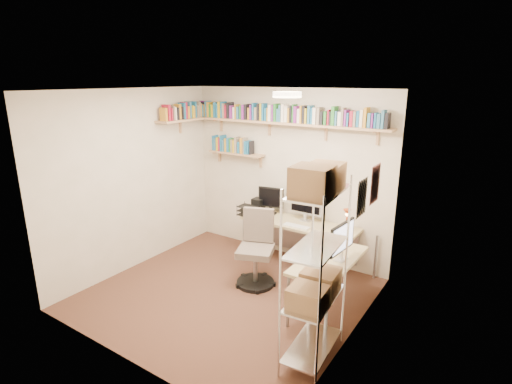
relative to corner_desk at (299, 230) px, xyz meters
The scene contains 6 objects.
ground 1.28m from the corner_desk, 115.93° to the right, with size 3.20×3.20×0.00m, color #462C1E.
room_shell 1.42m from the corner_desk, 115.74° to the right, with size 3.24×3.04×2.52m.
wall_shelves 1.68m from the corner_desk, 161.54° to the left, with size 3.12×1.09×0.80m.
corner_desk is the anchor object (origin of this frame).
office_chair 0.68m from the corner_desk, 122.02° to the right, with size 0.57×0.58×1.00m.
wire_rack 1.86m from the corner_desk, 57.99° to the right, with size 0.44×0.80×1.95m.
Camera 1 is at (2.79, -3.54, 2.63)m, focal length 28.00 mm.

